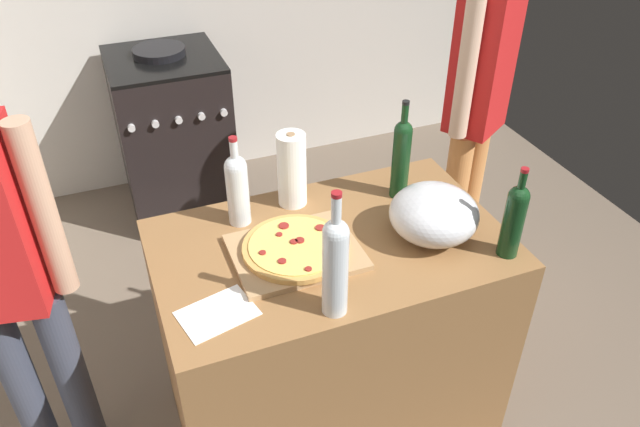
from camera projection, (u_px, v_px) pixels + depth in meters
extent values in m
cube|color=#6B5B4C|center=(303.00, 304.00, 3.08)|extent=(4.11, 3.46, 0.02)
cube|color=olive|center=(330.00, 337.00, 2.29)|extent=(1.16, 0.71, 0.89)
cube|color=tan|center=(296.00, 252.00, 1.97)|extent=(0.40, 0.32, 0.02)
cylinder|color=tan|center=(296.00, 248.00, 1.96)|extent=(0.34, 0.34, 0.02)
cylinder|color=#EAC660|center=(296.00, 245.00, 1.95)|extent=(0.30, 0.30, 0.00)
cylinder|color=maroon|center=(284.00, 226.00, 2.03)|extent=(0.03, 0.03, 0.01)
cylinder|color=maroon|center=(308.00, 269.00, 1.85)|extent=(0.02, 0.02, 0.01)
cylinder|color=maroon|center=(263.00, 253.00, 1.92)|extent=(0.02, 0.02, 0.01)
cylinder|color=maroon|center=(294.00, 242.00, 1.96)|extent=(0.02, 0.02, 0.01)
cylinder|color=maroon|center=(300.00, 240.00, 1.97)|extent=(0.03, 0.03, 0.01)
cylinder|color=maroon|center=(327.00, 238.00, 1.98)|extent=(0.02, 0.02, 0.01)
cylinder|color=maroon|center=(279.00, 235.00, 1.99)|extent=(0.02, 0.02, 0.01)
cylinder|color=maroon|center=(282.00, 261.00, 1.88)|extent=(0.03, 0.03, 0.01)
cylinder|color=maroon|center=(320.00, 228.00, 2.02)|extent=(0.03, 0.03, 0.01)
cylinder|color=#B2B2B7|center=(431.00, 235.00, 2.05)|extent=(0.12, 0.12, 0.01)
ellipsoid|color=silver|center=(434.00, 214.00, 2.00)|extent=(0.29, 0.29, 0.17)
cylinder|color=white|center=(292.00, 170.00, 2.14)|extent=(0.10, 0.10, 0.27)
cylinder|color=#997551|center=(292.00, 169.00, 2.14)|extent=(0.03, 0.03, 0.28)
cylinder|color=#143819|center=(512.00, 226.00, 1.92)|extent=(0.07, 0.07, 0.22)
sphere|color=#143819|center=(519.00, 196.00, 1.86)|extent=(0.07, 0.07, 0.07)
cylinder|color=#143819|center=(522.00, 181.00, 1.83)|extent=(0.02, 0.02, 0.07)
cylinder|color=maroon|center=(525.00, 170.00, 1.80)|extent=(0.02, 0.02, 0.01)
cylinder|color=#143819|center=(401.00, 164.00, 2.18)|extent=(0.06, 0.06, 0.26)
sphere|color=#143819|center=(403.00, 130.00, 2.10)|extent=(0.06, 0.06, 0.06)
cylinder|color=#143819|center=(405.00, 115.00, 2.07)|extent=(0.02, 0.02, 0.08)
cylinder|color=black|center=(406.00, 103.00, 2.04)|extent=(0.03, 0.03, 0.01)
cylinder|color=silver|center=(238.00, 195.00, 2.06)|extent=(0.08, 0.08, 0.22)
sphere|color=silver|center=(235.00, 167.00, 2.00)|extent=(0.08, 0.08, 0.08)
cylinder|color=silver|center=(234.00, 151.00, 1.96)|extent=(0.03, 0.03, 0.07)
cylinder|color=maroon|center=(233.00, 139.00, 1.94)|extent=(0.03, 0.03, 0.01)
cylinder|color=silver|center=(335.00, 273.00, 1.70)|extent=(0.07, 0.07, 0.28)
sphere|color=silver|center=(336.00, 233.00, 1.61)|extent=(0.07, 0.07, 0.07)
cylinder|color=silver|center=(336.00, 211.00, 1.57)|extent=(0.03, 0.03, 0.09)
cylinder|color=maroon|center=(337.00, 194.00, 1.54)|extent=(0.03, 0.03, 0.01)
cube|color=white|center=(217.00, 313.00, 1.76)|extent=(0.24, 0.19, 0.00)
cube|color=black|center=(174.00, 137.00, 3.52)|extent=(0.59, 0.59, 0.91)
cube|color=black|center=(162.00, 59.00, 3.25)|extent=(0.59, 0.59, 0.02)
cylinder|color=silver|center=(131.00, 128.00, 3.06)|extent=(0.04, 0.02, 0.04)
cylinder|color=silver|center=(155.00, 124.00, 3.10)|extent=(0.04, 0.02, 0.04)
cylinder|color=silver|center=(179.00, 120.00, 3.13)|extent=(0.04, 0.02, 0.04)
cylinder|color=silver|center=(202.00, 116.00, 3.17)|extent=(0.04, 0.02, 0.04)
cylinder|color=silver|center=(224.00, 112.00, 3.20)|extent=(0.04, 0.02, 0.04)
cylinder|color=black|center=(159.00, 52.00, 3.25)|extent=(0.27, 0.27, 0.04)
cylinder|color=#383D4C|center=(24.00, 388.00, 2.15)|extent=(0.11, 0.11, 0.81)
cylinder|color=#383D4C|center=(74.00, 381.00, 2.17)|extent=(0.11, 0.11, 0.81)
cylinder|color=tan|center=(43.00, 212.00, 1.77)|extent=(0.08, 0.08, 0.57)
cylinder|color=#D88C4C|center=(468.00, 197.00, 3.07)|extent=(0.11, 0.11, 0.85)
cylinder|color=#D88C4C|center=(452.00, 214.00, 2.95)|extent=(0.11, 0.11, 0.85)
cube|color=red|center=(484.00, 58.00, 2.57)|extent=(0.31, 0.30, 0.64)
cylinder|color=beige|center=(501.00, 43.00, 2.67)|extent=(0.08, 0.08, 0.61)
cylinder|color=beige|center=(467.00, 67.00, 2.45)|extent=(0.08, 0.08, 0.61)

